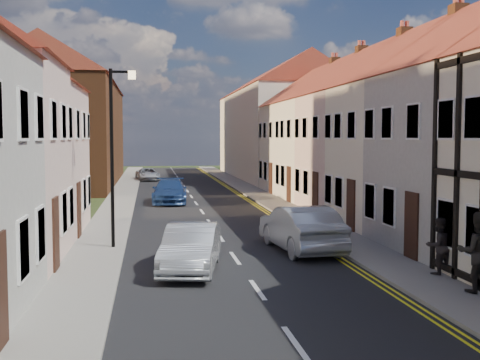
{
  "coord_description": "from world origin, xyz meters",
  "views": [
    {
      "loc": [
        -2.65,
        -0.62,
        3.85
      ],
      "look_at": [
        1.34,
        25.82,
        1.93
      ],
      "focal_mm": 45.0,
      "sensor_mm": 36.0,
      "label": 1
    }
  ],
  "objects": [
    {
      "name": "car_distant",
      "position": [
        -2.82,
        53.09,
        0.55
      ],
      "size": [
        2.29,
        4.15,
        1.1
      ],
      "primitive_type": "imported",
      "rotation": [
        0.0,
        0.0,
        0.12
      ],
      "color": "silver",
      "rests_on": "ground"
    },
    {
      "name": "pedestrian_right_b",
      "position": [
        5.1,
        14.53,
        0.9
      ],
      "size": [
        0.83,
        0.69,
        1.56
      ],
      "primitive_type": "imported",
      "rotation": [
        0.0,
        0.0,
        3.28
      ],
      "color": "#2A2321",
      "rests_on": "pavement_right"
    },
    {
      "name": "pavement_left",
      "position": [
        -4.4,
        30.0,
        0.06
      ],
      "size": [
        1.8,
        90.0,
        0.12
      ],
      "primitive_type": "cube",
      "color": "gray",
      "rests_on": "ground"
    },
    {
      "name": "car_mid_b",
      "position": [
        2.37,
        18.93,
        0.78
      ],
      "size": [
        2.05,
        4.84,
        1.55
      ],
      "primitive_type": "imported",
      "rotation": [
        0.0,
        0.0,
        3.23
      ],
      "color": "#A8ABB0",
      "rests_on": "ground"
    },
    {
      "name": "cottage_r_cream_mid",
      "position": [
        9.3,
        23.5,
        4.48
      ],
      "size": [
        8.3,
        5.2,
        9.0
      ],
      "color": "white",
      "rests_on": "ground"
    },
    {
      "name": "car_far",
      "position": [
        -1.5,
        34.48,
        0.69
      ],
      "size": [
        2.2,
        4.88,
        1.39
      ],
      "primitive_type": "imported",
      "rotation": [
        0.0,
        0.0,
        -0.05
      ],
      "color": "navy",
      "rests_on": "ground"
    },
    {
      "name": "block_right_far",
      "position": [
        9.3,
        55.0,
        5.29
      ],
      "size": [
        8.3,
        24.2,
        10.5
      ],
      "color": "white",
      "rests_on": "ground"
    },
    {
      "name": "cottage_r_pink",
      "position": [
        9.3,
        28.9,
        4.47
      ],
      "size": [
        8.3,
        6.0,
        9.0
      ],
      "color": "beige",
      "rests_on": "ground"
    },
    {
      "name": "car_mid",
      "position": [
        -1.5,
        16.41,
        0.67
      ],
      "size": [
        2.15,
        4.28,
        1.35
      ],
      "primitive_type": "imported",
      "rotation": [
        0.0,
        0.0,
        -0.19
      ],
      "color": "#B2B6BB",
      "rests_on": "ground"
    },
    {
      "name": "block_left_far",
      "position": [
        -9.3,
        50.0,
        5.29
      ],
      "size": [
        8.3,
        24.2,
        10.5
      ],
      "color": "brown",
      "rests_on": "ground"
    },
    {
      "name": "road",
      "position": [
        0.0,
        30.0,
        0.01
      ],
      "size": [
        7.0,
        90.0,
        0.02
      ],
      "primitive_type": "cube",
      "color": "black",
      "rests_on": "ground"
    },
    {
      "name": "cottage_r_cream_far",
      "position": [
        9.3,
        39.7,
        4.47
      ],
      "size": [
        8.3,
        6.0,
        9.0
      ],
      "color": "white",
      "rests_on": "ground"
    },
    {
      "name": "cottage_r_white_far",
      "position": [
        9.3,
        34.3,
        4.48
      ],
      "size": [
        8.3,
        5.2,
        9.0
      ],
      "color": "white",
      "rests_on": "ground"
    },
    {
      "name": "pedestrian_right",
      "position": [
        5.1,
        12.59,
        1.09
      ],
      "size": [
        1.13,
        0.99,
        1.95
      ],
      "primitive_type": "imported",
      "rotation": [
        0.0,
        0.0,
        2.83
      ],
      "color": "black",
      "rests_on": "pavement_right"
    },
    {
      "name": "lamppost",
      "position": [
        -3.81,
        20.0,
        3.54
      ],
      "size": [
        0.88,
        0.15,
        6.0
      ],
      "color": "black",
      "rests_on": "pavement_left"
    },
    {
      "name": "pavement_right",
      "position": [
        4.4,
        30.0,
        0.06
      ],
      "size": [
        1.8,
        90.0,
        0.12
      ],
      "primitive_type": "cube",
      "color": "gray",
      "rests_on": "ground"
    }
  ]
}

